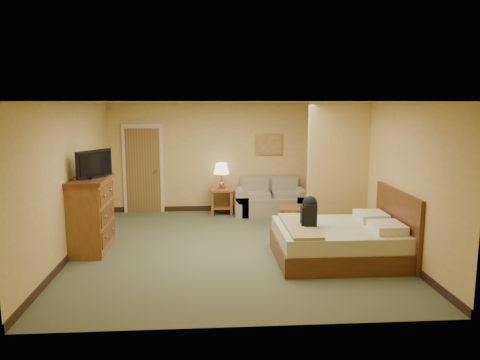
{
  "coord_description": "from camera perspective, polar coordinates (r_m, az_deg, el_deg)",
  "views": [
    {
      "loc": [
        -0.42,
        -8.09,
        2.59
      ],
      "look_at": [
        0.18,
        0.6,
        1.14
      ],
      "focal_mm": 35.0,
      "sensor_mm": 36.0,
      "label": 1
    }
  ],
  "objects": [
    {
      "name": "side_table",
      "position": [
        10.96,
        -2.27,
        -2.1
      ],
      "size": [
        0.55,
        0.55,
        0.61
      ],
      "color": "brown",
      "rests_on": "floor"
    },
    {
      "name": "baseboard",
      "position": [
        11.37,
        -1.75,
        -3.43
      ],
      "size": [
        5.5,
        0.02,
        0.12
      ],
      "primitive_type": "cube",
      "color": "black",
      "rests_on": "floor"
    },
    {
      "name": "backpack",
      "position": [
        7.71,
        8.5,
        -3.75
      ],
      "size": [
        0.24,
        0.31,
        0.52
      ],
      "rotation": [
        0.0,
        0.0,
        -0.07
      ],
      "color": "black",
      "rests_on": "bed"
    },
    {
      "name": "dresser",
      "position": [
        8.6,
        -17.72,
        -3.99
      ],
      "size": [
        0.64,
        1.22,
        1.31
      ],
      "color": "brown",
      "rests_on": "floor"
    },
    {
      "name": "ceiling",
      "position": [
        8.1,
        -1.01,
        9.51
      ],
      "size": [
        6.0,
        6.0,
        0.0
      ],
      "primitive_type": "plane",
      "rotation": [
        3.14,
        0.0,
        0.0
      ],
      "color": "white",
      "rests_on": "back_wall"
    },
    {
      "name": "tv",
      "position": [
        8.43,
        -17.35,
        1.79
      ],
      "size": [
        0.46,
        0.7,
        0.48
      ],
      "rotation": [
        0.0,
        0.0,
        -0.56
      ],
      "color": "black",
      "rests_on": "dresser"
    },
    {
      "name": "floor",
      "position": [
        8.5,
        -0.95,
        -8.3
      ],
      "size": [
        6.0,
        6.0,
        0.0
      ],
      "primitive_type": "plane",
      "color": "#4D5537",
      "rests_on": "ground"
    },
    {
      "name": "door",
      "position": [
        11.27,
        -11.73,
        1.29
      ],
      "size": [
        0.94,
        0.16,
        2.1
      ],
      "color": "beige",
      "rests_on": "floor"
    },
    {
      "name": "coffee_table",
      "position": [
        10.06,
        6.66,
        -3.87
      ],
      "size": [
        0.73,
        0.73,
        0.4
      ],
      "rotation": [
        0.0,
        0.0,
        -0.2
      ],
      "color": "brown",
      "rests_on": "floor"
    },
    {
      "name": "wall_picture",
      "position": [
        11.2,
        3.55,
        4.34
      ],
      "size": [
        0.66,
        0.04,
        0.52
      ],
      "color": "#B78E3F",
      "rests_on": "back_wall"
    },
    {
      "name": "loveseat",
      "position": [
        11.0,
        3.75,
        -2.71
      ],
      "size": [
        1.7,
        0.79,
        0.86
      ],
      "color": "gray",
      "rests_on": "floor"
    },
    {
      "name": "left_wall",
      "position": [
        8.52,
        -19.79,
        0.16
      ],
      "size": [
        0.02,
        6.0,
        2.6
      ],
      "primitive_type": "cube",
      "color": "tan",
      "rests_on": "floor"
    },
    {
      "name": "back_wall",
      "position": [
        11.17,
        -1.78,
        2.79
      ],
      "size": [
        5.5,
        0.02,
        2.6
      ],
      "primitive_type": "cube",
      "color": "tan",
      "rests_on": "floor"
    },
    {
      "name": "table_lamp",
      "position": [
        10.85,
        -2.29,
        1.33
      ],
      "size": [
        0.36,
        0.36,
        0.6
      ],
      "color": "#A8813D",
      "rests_on": "side_table"
    },
    {
      "name": "bed",
      "position": [
        8.02,
        12.5,
        -7.27
      ],
      "size": [
        2.11,
        1.79,
        1.16
      ],
      "color": "#4C2611",
      "rests_on": "floor"
    },
    {
      "name": "partition",
      "position": [
        9.46,
        11.85,
        1.39
      ],
      "size": [
        1.2,
        0.15,
        2.6
      ],
      "primitive_type": "cube",
      "color": "tan",
      "rests_on": "floor"
    },
    {
      "name": "right_wall",
      "position": [
        8.78,
        17.25,
        0.56
      ],
      "size": [
        0.02,
        6.0,
        2.6
      ],
      "primitive_type": "cube",
      "color": "tan",
      "rests_on": "floor"
    }
  ]
}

